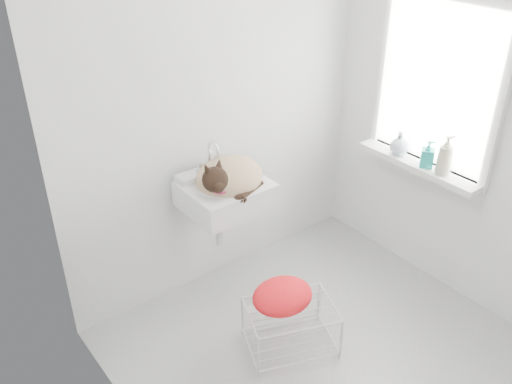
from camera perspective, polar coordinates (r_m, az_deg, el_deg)
floor at (r=3.47m, az=6.47°, el=-15.60°), size 2.20×2.00×0.02m
back_wall at (r=3.43m, az=-4.01°, el=9.14°), size 2.20×0.02×2.50m
right_wall at (r=3.54m, az=20.80°, el=7.91°), size 0.02×2.00×2.50m
left_wall at (r=2.17m, az=-13.15°, el=-4.95°), size 0.02×2.00×2.50m
window_glass at (r=3.59m, az=18.31°, el=10.39°), size 0.01×0.80×1.00m
window_frame at (r=3.58m, az=18.17°, el=10.35°), size 0.04×0.90×1.10m
windowsill at (r=3.73m, az=16.38°, el=2.69°), size 0.16×0.88×0.04m
sink at (r=3.33m, az=-3.21°, el=0.92°), size 0.50×0.43×0.20m
faucet at (r=3.40m, az=-5.02°, el=4.15°), size 0.18×0.13×0.18m
cat at (r=3.31m, az=-2.88°, el=1.48°), size 0.46×0.39×0.28m
wire_rack at (r=3.35m, az=3.57°, el=-13.77°), size 0.59×0.51×0.30m
towel at (r=3.24m, az=2.73°, el=-11.31°), size 0.40×0.30×0.15m
bottle_a at (r=3.62m, az=18.64°, el=1.82°), size 0.11×0.11×0.21m
bottle_b at (r=3.68m, az=17.09°, el=2.56°), size 0.11×0.11×0.18m
bottle_c at (r=3.80m, az=14.45°, el=3.81°), size 0.17×0.17×0.16m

